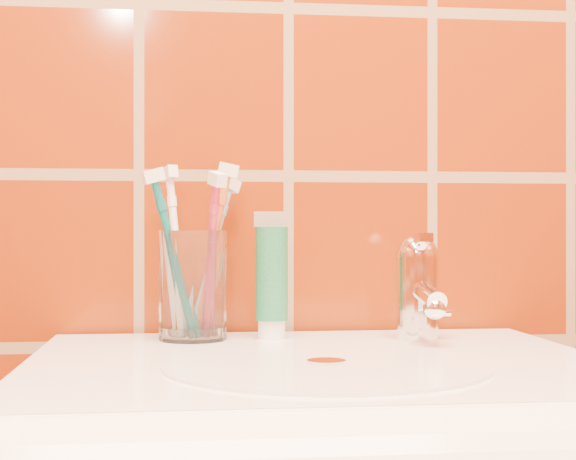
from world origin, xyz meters
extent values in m
cube|color=maroon|center=(0.00, 1.21, 1.25)|extent=(2.20, 0.02, 2.50)
cube|color=white|center=(0.00, 0.96, 0.77)|extent=(0.56, 0.46, 0.16)
cylinder|color=silver|center=(0.00, 0.91, 0.85)|extent=(0.30, 0.30, 0.00)
cylinder|color=white|center=(0.00, 0.91, 0.85)|extent=(0.04, 0.04, 0.00)
cylinder|color=white|center=(-0.12, 1.12, 0.91)|extent=(0.09, 0.09, 0.12)
cylinder|color=white|center=(-0.03, 1.12, 0.86)|extent=(0.03, 0.03, 0.02)
cylinder|color=#17613C|center=(-0.03, 1.12, 0.92)|extent=(0.04, 0.04, 0.11)
cube|color=beige|center=(-0.03, 1.12, 0.99)|extent=(0.04, 0.00, 0.02)
cylinder|color=white|center=(0.14, 1.09, 0.90)|extent=(0.05, 0.05, 0.09)
sphere|color=white|center=(0.14, 1.09, 0.94)|extent=(0.05, 0.05, 0.05)
cylinder|color=white|center=(0.14, 1.06, 0.91)|extent=(0.02, 0.09, 0.03)
cube|color=white|center=(0.14, 1.08, 0.96)|extent=(0.02, 0.06, 0.01)
camera|label=1|loc=(-0.13, 0.12, 0.97)|focal=55.00mm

